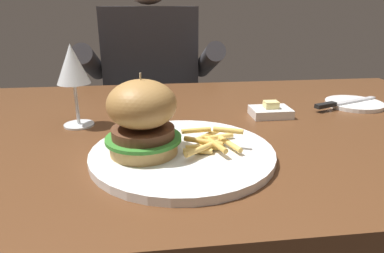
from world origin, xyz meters
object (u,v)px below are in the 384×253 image
(burger_sandwich, at_px, (142,117))
(wine_glass, at_px, (72,67))
(diner_person, at_px, (152,111))
(bread_plate, at_px, (354,104))
(main_plate, at_px, (183,153))
(butter_dish, at_px, (271,111))
(table_knife, at_px, (341,103))

(burger_sandwich, height_order, wine_glass, wine_glass)
(wine_glass, xyz_separation_m, diner_person, (0.16, 0.67, -0.30))
(bread_plate, distance_m, diner_person, 0.81)
(main_plate, height_order, butter_dish, butter_dish)
(table_knife, bearing_deg, main_plate, -150.19)
(bread_plate, distance_m, butter_dish, 0.25)
(wine_glass, xyz_separation_m, butter_dish, (0.43, 0.01, -0.11))
(bread_plate, relative_size, table_knife, 0.71)
(butter_dish, bearing_deg, table_knife, 11.85)
(bread_plate, height_order, table_knife, table_knife)
(main_plate, height_order, wine_glass, wine_glass)
(main_plate, relative_size, butter_dish, 3.45)
(wine_glass, bearing_deg, burger_sandwich, -53.74)
(bread_plate, bearing_deg, wine_glass, -173.96)
(table_knife, relative_size, diner_person, 0.17)
(wine_glass, bearing_deg, main_plate, -42.58)
(wine_glass, relative_size, butter_dish, 1.91)
(burger_sandwich, bearing_deg, bread_plate, 26.23)
(burger_sandwich, height_order, diner_person, diner_person)
(table_knife, bearing_deg, burger_sandwich, -153.24)
(table_knife, bearing_deg, wine_glass, -175.09)
(burger_sandwich, distance_m, diner_person, 0.90)
(main_plate, relative_size, table_knife, 1.55)
(main_plate, height_order, table_knife, table_knife)
(burger_sandwich, distance_m, bread_plate, 0.60)
(table_knife, relative_size, butter_dish, 2.22)
(burger_sandwich, bearing_deg, table_knife, 26.76)
(main_plate, distance_m, burger_sandwich, 0.09)
(main_plate, relative_size, diner_person, 0.27)
(main_plate, relative_size, burger_sandwich, 2.34)
(diner_person, bearing_deg, burger_sandwich, -91.32)
(table_knife, distance_m, diner_person, 0.79)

